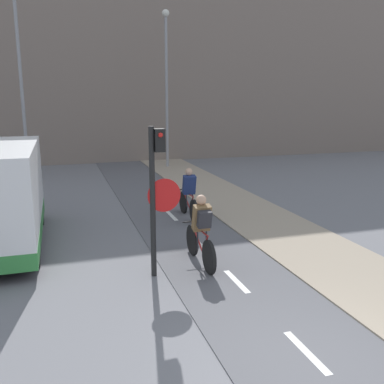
{
  "coord_description": "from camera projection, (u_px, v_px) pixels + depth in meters",
  "views": [
    {
      "loc": [
        -3.16,
        -4.18,
        3.53
      ],
      "look_at": [
        0.0,
        5.92,
        1.2
      ],
      "focal_mm": 40.0,
      "sensor_mm": 36.0,
      "label": 1
    }
  ],
  "objects": [
    {
      "name": "traffic_light_pole",
      "position": [
        157.0,
        185.0,
        8.32
      ],
      "size": [
        0.67,
        0.25,
        3.01
      ],
      "color": "black",
      "rests_on": "ground_plane"
    },
    {
      "name": "street_lamp_far",
      "position": [
        20.0,
        70.0,
        17.75
      ],
      "size": [
        0.36,
        0.36,
        7.76
      ],
      "color": "gray",
      "rests_on": "ground_plane"
    },
    {
      "name": "ground_plane",
      "position": [
        327.0,
        375.0,
        5.57
      ],
      "size": [
        120.0,
        120.0,
        0.0
      ],
      "primitive_type": "plane",
      "color": "slate"
    },
    {
      "name": "cyclist_far",
      "position": [
        189.0,
        196.0,
        12.72
      ],
      "size": [
        0.46,
        1.79,
        1.52
      ],
      "color": "black",
      "rests_on": "ground_plane"
    },
    {
      "name": "street_lamp_sidewalk",
      "position": [
        166.0,
        75.0,
        21.37
      ],
      "size": [
        0.36,
        0.36,
        7.75
      ],
      "color": "gray",
      "rests_on": "ground_plane"
    },
    {
      "name": "building_row_background",
      "position": [
        109.0,
        51.0,
        25.02
      ],
      "size": [
        60.0,
        5.2,
        12.48
      ],
      "color": "slate",
      "rests_on": "ground_plane"
    },
    {
      "name": "bike_lane",
      "position": [
        327.0,
        374.0,
        5.57
      ],
      "size": [
        2.49,
        60.0,
        0.02
      ],
      "color": "#56565B",
      "rests_on": "ground_plane"
    },
    {
      "name": "cyclist_near",
      "position": [
        201.0,
        233.0,
        9.11
      ],
      "size": [
        0.46,
        1.86,
        1.55
      ],
      "color": "black",
      "rests_on": "ground_plane"
    }
  ]
}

